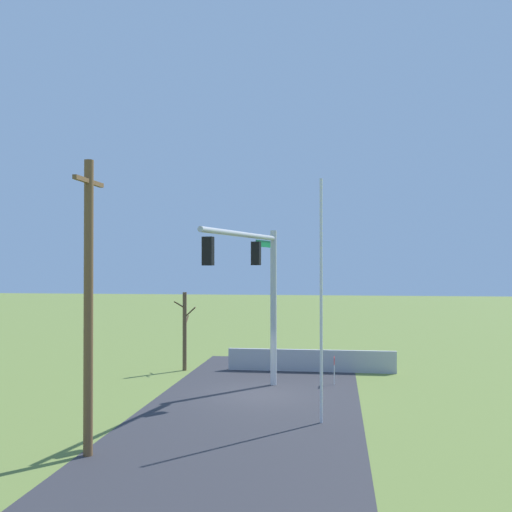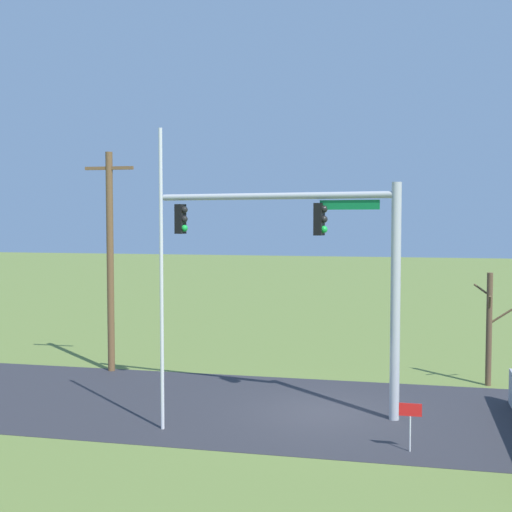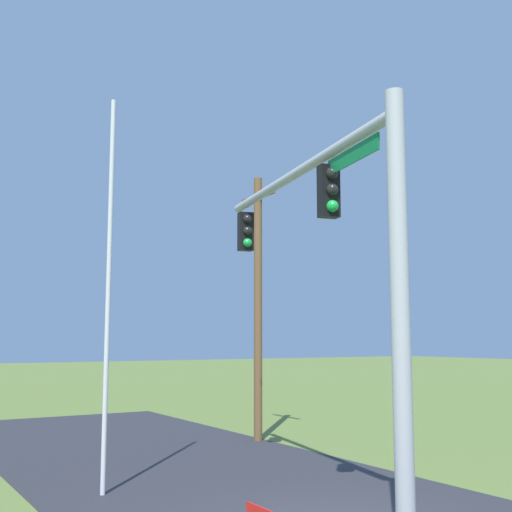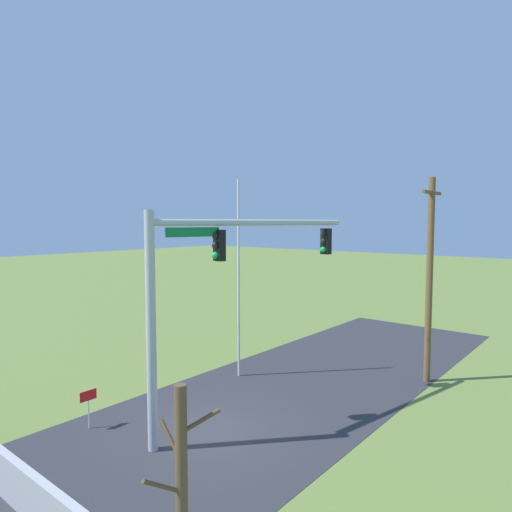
{
  "view_description": "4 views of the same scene",
  "coord_description": "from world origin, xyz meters",
  "px_view_note": "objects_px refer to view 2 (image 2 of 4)",
  "views": [
    {
      "loc": [
        -24.74,
        -3.16,
        5.32
      ],
      "look_at": [
        -1.65,
        -0.07,
        5.63
      ],
      "focal_mm": 42.97,
      "sensor_mm": 36.0,
      "label": 1
    },
    {
      "loc": [
        2.4,
        -20.13,
        5.83
      ],
      "look_at": [
        -2.0,
        -0.22,
        4.66
      ],
      "focal_mm": 48.15,
      "sensor_mm": 36.0,
      "label": 2
    },
    {
      "loc": [
        9.07,
        -7.04,
        3.1
      ],
      "look_at": [
        -2.09,
        -0.25,
        4.76
      ],
      "focal_mm": 45.98,
      "sensor_mm": 36.0,
      "label": 3
    },
    {
      "loc": [
        9.76,
        9.77,
        6.46
      ],
      "look_at": [
        -1.65,
        0.36,
        5.35
      ],
      "focal_mm": 31.68,
      "sensor_mm": 36.0,
      "label": 4
    }
  ],
  "objects_px": {
    "signal_mast": "(326,251)",
    "bare_tree": "(489,328)",
    "open_sign": "(410,416)",
    "utility_pole": "(110,258)",
    "flagpole": "(162,280)"
  },
  "relations": [
    {
      "from": "flagpole",
      "to": "open_sign",
      "type": "distance_m",
      "value": 7.36
    },
    {
      "from": "signal_mast",
      "to": "bare_tree",
      "type": "distance_m",
      "value": 7.29
    },
    {
      "from": "utility_pole",
      "to": "bare_tree",
      "type": "relative_size",
      "value": 2.11
    },
    {
      "from": "flagpole",
      "to": "utility_pole",
      "type": "xyz_separation_m",
      "value": [
        -4.38,
        6.33,
        0.18
      ]
    },
    {
      "from": "flagpole",
      "to": "utility_pole",
      "type": "distance_m",
      "value": 7.7
    },
    {
      "from": "utility_pole",
      "to": "bare_tree",
      "type": "distance_m",
      "value": 13.87
    },
    {
      "from": "signal_mast",
      "to": "open_sign",
      "type": "relative_size",
      "value": 6.28
    },
    {
      "from": "flagpole",
      "to": "open_sign",
      "type": "xyz_separation_m",
      "value": [
        6.62,
        -0.39,
        -3.19
      ]
    },
    {
      "from": "utility_pole",
      "to": "bare_tree",
      "type": "bearing_deg",
      "value": 3.03
    },
    {
      "from": "signal_mast",
      "to": "utility_pole",
      "type": "bearing_deg",
      "value": 156.87
    },
    {
      "from": "signal_mast",
      "to": "bare_tree",
      "type": "height_order",
      "value": "signal_mast"
    },
    {
      "from": "signal_mast",
      "to": "utility_pole",
      "type": "relative_size",
      "value": 0.93
    },
    {
      "from": "flagpole",
      "to": "open_sign",
      "type": "height_order",
      "value": "flagpole"
    },
    {
      "from": "signal_mast",
      "to": "open_sign",
      "type": "height_order",
      "value": "signal_mast"
    },
    {
      "from": "flagpole",
      "to": "bare_tree",
      "type": "bearing_deg",
      "value": 37.22
    }
  ]
}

